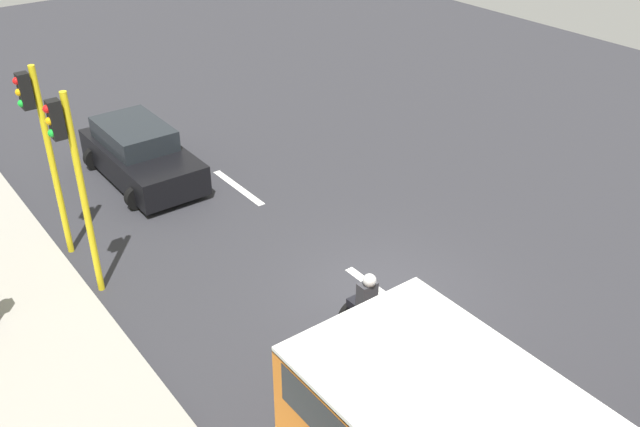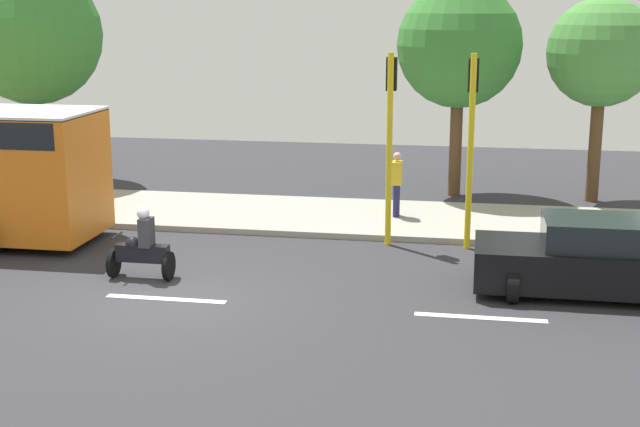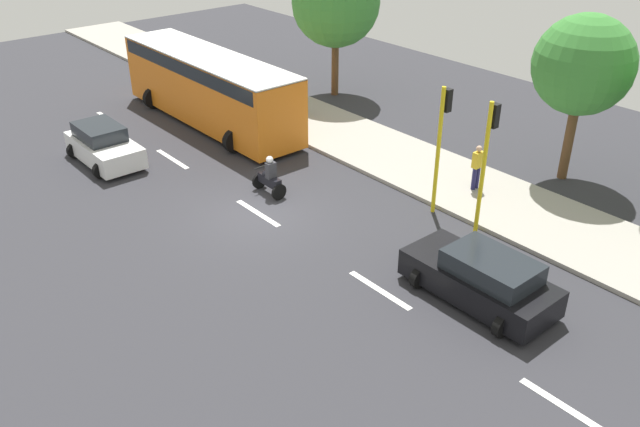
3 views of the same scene
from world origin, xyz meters
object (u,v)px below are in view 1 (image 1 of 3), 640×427
car_black (140,154)px  motorcycle (370,314)px  traffic_light_midblock (42,138)px  traffic_light_corner (73,169)px

car_black → motorcycle: (-0.61, 9.03, -0.07)m
car_black → traffic_light_midblock: traffic_light_midblock is taller
car_black → traffic_light_corner: bearing=54.7°
car_black → traffic_light_corner: 5.71m
traffic_light_corner → traffic_light_midblock: same height
motorcycle → traffic_light_midblock: size_ratio=0.34×
motorcycle → traffic_light_midblock: (3.65, -6.60, 2.29)m
car_black → motorcycle: 9.06m
traffic_light_midblock → motorcycle: bearing=119.0°
motorcycle → car_black: bearing=-86.1°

